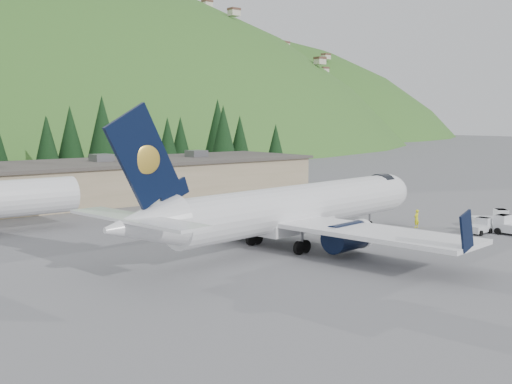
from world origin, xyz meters
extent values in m
plane|color=#57575C|center=(0.00, 0.00, 0.00)|extent=(600.00, 600.00, 0.00)
cylinder|color=white|center=(0.00, 0.00, 3.34)|extent=(27.75, 7.13, 3.69)
ellipsoid|color=white|center=(13.64, 1.73, 3.34)|extent=(5.23, 4.27, 3.69)
cylinder|color=black|center=(12.67, 1.61, 3.78)|extent=(1.75, 3.19, 3.04)
cone|color=white|center=(-16.56, -2.11, 3.73)|extent=(6.31, 4.41, 3.69)
cube|color=white|center=(-0.97, -0.12, 1.79)|extent=(8.19, 4.11, 0.98)
cube|color=white|center=(-1.95, -0.25, 2.36)|extent=(9.57, 33.81, 0.34)
cube|color=black|center=(-5.52, 16.13, 3.63)|extent=(1.99, 0.40, 2.82)
cube|color=black|center=(-1.30, -17.00, 3.63)|extent=(1.99, 0.40, 2.82)
cylinder|color=black|center=(-1.69, 5.53, 1.52)|extent=(4.38, 2.76, 2.26)
cylinder|color=white|center=(0.16, 5.76, 1.52)|extent=(0.89, 2.45, 2.40)
cube|color=white|center=(-1.69, 5.53, 2.06)|extent=(2.17, 0.52, 0.88)
cylinder|color=black|center=(-0.26, -5.78, 1.52)|extent=(4.38, 2.76, 2.26)
cylinder|color=white|center=(1.60, -5.54, 1.52)|extent=(0.89, 2.45, 2.40)
cube|color=white|center=(-0.26, -5.78, 2.06)|extent=(2.17, 0.52, 0.88)
cube|color=black|center=(-16.37, -2.08, 8.33)|extent=(6.06, 1.06, 7.21)
ellipsoid|color=gold|center=(-16.20, -1.86, 8.13)|extent=(1.95, 0.42, 1.94)
ellipsoid|color=gold|center=(-16.15, -2.25, 8.13)|extent=(1.95, 0.42, 1.94)
cube|color=black|center=(-13.84, -1.76, 5.78)|extent=(2.72, 0.59, 1.95)
cube|color=white|center=(-17.05, -2.17, 4.22)|extent=(4.08, 12.50, 0.22)
cylinder|color=slate|center=(10.72, 1.36, 0.88)|extent=(0.22, 0.22, 1.77)
cylinder|color=black|center=(10.72, 1.36, 0.37)|extent=(0.78, 0.37, 0.75)
cylinder|color=slate|center=(-3.26, 2.26, 0.98)|extent=(0.26, 0.26, 1.96)
cylinder|color=black|center=(-2.87, 2.31, 0.54)|extent=(1.12, 0.48, 1.08)
cylinder|color=black|center=(-3.65, 2.21, 0.54)|extent=(1.12, 0.48, 1.08)
cylinder|color=slate|center=(-2.59, -3.00, 0.98)|extent=(0.26, 0.26, 1.96)
cylinder|color=black|center=(-2.20, -2.95, 0.54)|extent=(1.12, 0.48, 1.08)
cylinder|color=black|center=(-2.98, -3.05, 0.54)|extent=(1.12, 0.48, 1.08)
cube|color=silver|center=(16.46, -7.09, 0.50)|extent=(2.80, 1.54, 0.63)
cube|color=silver|center=(17.36, -7.03, 1.04)|extent=(0.99, 1.33, 0.81)
cube|color=black|center=(17.36, -7.03, 1.40)|extent=(0.89, 1.23, 0.09)
cylinder|color=black|center=(17.31, -6.31, 0.25)|extent=(0.52, 0.23, 0.51)
cylinder|color=black|center=(17.41, -7.75, 0.25)|extent=(0.52, 0.23, 0.51)
cylinder|color=black|center=(15.50, -6.43, 0.25)|extent=(0.52, 0.23, 0.51)
cylinder|color=black|center=(15.60, -7.88, 0.25)|extent=(0.52, 0.23, 0.51)
cube|color=silver|center=(20.75, -5.65, 0.61)|extent=(3.58, 3.48, 0.78)
cube|color=silver|center=(21.57, -6.40, 1.28)|extent=(1.87, 1.90, 1.00)
cube|color=black|center=(21.57, -6.40, 1.72)|extent=(1.71, 1.74, 0.11)
cylinder|color=black|center=(22.17, -5.75, 0.31)|extent=(0.62, 0.60, 0.62)
cylinder|color=black|center=(20.96, -7.05, 0.31)|extent=(0.62, 0.60, 0.62)
cylinder|color=black|center=(20.54, -4.24, 0.31)|extent=(0.62, 0.60, 0.62)
cylinder|color=black|center=(19.33, -5.54, 0.31)|extent=(0.62, 0.60, 0.62)
cube|color=silver|center=(18.37, -8.42, 1.27)|extent=(1.57, 1.13, 1.00)
cube|color=black|center=(18.37, -8.42, 1.71)|extent=(1.45, 1.02, 0.11)
cylinder|color=black|center=(17.49, -8.44, 0.31)|extent=(0.25, 0.62, 0.62)
cylinder|color=black|center=(19.26, -8.41, 0.31)|extent=(0.25, 0.62, 0.62)
cube|color=gray|center=(-5.00, 38.00, 2.40)|extent=(70.00, 16.00, 4.80)
cube|color=#47423D|center=(-5.00, 38.00, 4.95)|extent=(71.00, 17.00, 0.40)
cube|color=slate|center=(0.00, 38.00, 5.60)|extent=(2.50, 2.50, 1.00)
cube|color=slate|center=(15.00, 38.00, 5.60)|extent=(2.50, 2.50, 1.00)
imported|color=yellow|center=(14.63, -1.34, 0.91)|extent=(0.70, 0.50, 1.82)
cone|color=black|center=(0.94, 59.09, 6.39)|extent=(4.68, 4.68, 9.58)
cone|color=black|center=(3.74, 65.82, 6.30)|extent=(4.62, 4.62, 9.45)
cone|color=black|center=(7.95, 66.15, 7.37)|extent=(5.40, 5.40, 11.05)
cone|color=black|center=(12.94, 64.08, 8.38)|extent=(6.14, 6.14, 12.57)
cone|color=black|center=(18.19, 63.91, 5.69)|extent=(4.17, 4.17, 8.54)
cone|color=black|center=(22.13, 64.91, 5.37)|extent=(3.94, 3.94, 8.05)
cone|color=black|center=(25.98, 63.80, 6.24)|extent=(4.58, 4.58, 9.36)
cone|color=black|center=(30.14, 65.82, 6.29)|extent=(4.62, 4.62, 9.44)
cone|color=black|center=(35.47, 59.06, 7.55)|extent=(5.54, 5.54, 11.33)
cone|color=black|center=(38.98, 65.70, 8.32)|extent=(6.10, 6.10, 12.48)
cone|color=black|center=(43.77, 64.60, 6.44)|extent=(4.72, 4.72, 9.65)
cone|color=black|center=(47.43, 57.56, 5.47)|extent=(4.01, 4.01, 8.20)
ellipsoid|color=#275317|center=(40.00, 200.00, -85.00)|extent=(420.00, 300.00, 300.00)
ellipsoid|color=#275317|center=(160.00, 240.00, -85.00)|extent=(392.00, 280.00, 280.00)
camera|label=1|loc=(-37.62, -39.84, 10.99)|focal=45.00mm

